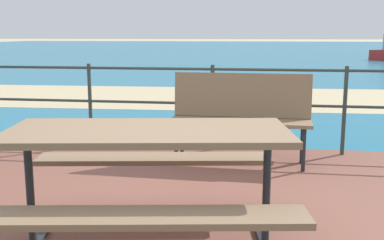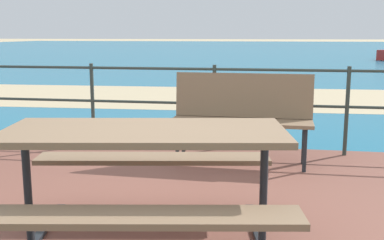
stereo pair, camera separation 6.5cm
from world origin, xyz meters
name	(u,v)px [view 2 (the right image)]	position (x,y,z in m)	size (l,w,h in m)	color
patio_paving	(172,239)	(0.00, 0.00, 0.03)	(6.40, 5.20, 0.06)	brown
sea_water	(263,50)	(0.00, 40.00, 0.01)	(90.00, 90.00, 0.01)	#196B8E
beach_strip	(241,98)	(0.00, 7.39, 0.01)	(54.00, 3.79, 0.01)	tan
picnic_table	(145,159)	(-0.12, -0.21, 0.65)	(1.91, 1.64, 0.77)	#7A6047
park_bench	(242,110)	(0.35, 1.91, 0.62)	(1.45, 0.46, 0.94)	#7A6047
railing_fence	(214,96)	(0.00, 2.40, 0.70)	(5.94, 0.04, 0.99)	#2D3833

